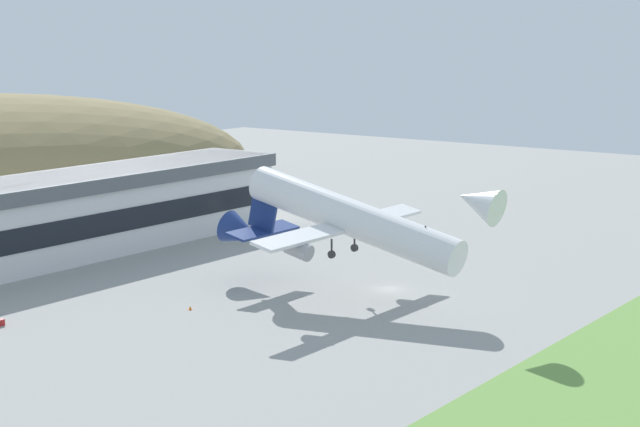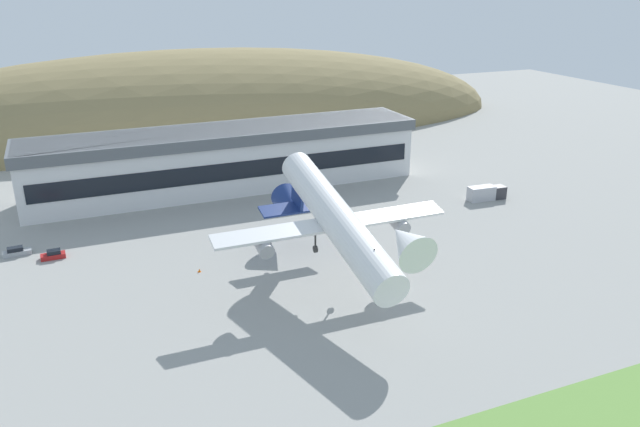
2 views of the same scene
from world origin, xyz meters
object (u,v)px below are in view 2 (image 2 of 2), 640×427
service_car_0 (17,252)px  traffic_cone_0 (199,270)px  terminal_building (226,155)px  service_car_1 (53,255)px  cargo_airplane (335,219)px  fuel_truck (486,193)px

service_car_0 → traffic_cone_0: (27.51, -18.63, -0.34)m
terminal_building → service_car_0: terminal_building is taller
service_car_0 → service_car_1: (5.80, -3.77, -0.01)m
cargo_airplane → traffic_cone_0: cargo_airplane is taller
service_car_1 → fuel_truck: fuel_truck is taller
fuel_truck → terminal_building: bearing=149.3°
terminal_building → traffic_cone_0: bearing=-111.1°
service_car_1 → fuel_truck: size_ratio=0.46×
fuel_truck → traffic_cone_0: 65.60m
service_car_1 → service_car_0: bearing=147.0°
traffic_cone_0 → cargo_airplane: bearing=-37.2°
traffic_cone_0 → fuel_truck: bearing=9.7°
terminal_building → service_car_0: (-43.02, -21.65, -7.13)m
cargo_airplane → traffic_cone_0: (-17.91, 13.58, -11.04)m
cargo_airplane → fuel_truck: 53.76m
service_car_0 → service_car_1: service_car_0 is taller
cargo_airplane → fuel_truck: size_ratio=5.38×
service_car_0 → fuel_truck: (92.15, -7.54, 0.85)m
cargo_airplane → terminal_building: bearing=92.5°
terminal_building → fuel_truck: terminal_building is taller
service_car_0 → traffic_cone_0: bearing=-34.1°
terminal_building → cargo_airplane: size_ratio=1.87×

